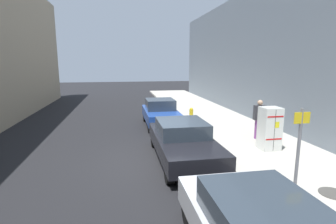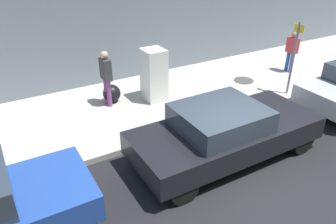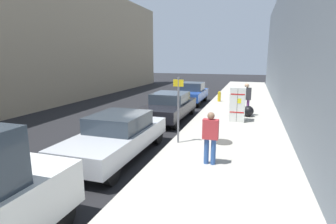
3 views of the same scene
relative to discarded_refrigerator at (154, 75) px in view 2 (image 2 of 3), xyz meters
The scene contains 9 objects.
ground_plane 4.38m from the discarded_refrigerator, ahead, with size 80.00×80.00×0.00m, color black.
sidewalk_slab 0.89m from the discarded_refrigerator, ahead, with size 4.19×44.00×0.16m, color #B2ADA0.
discarded_refrigerator is the anchor object (origin of this frame).
manhole_cover 3.60m from the discarded_refrigerator, 85.36° to the left, with size 0.70×0.70×0.02m, color #47443F.
street_sign_post 4.43m from the discarded_refrigerator, 65.74° to the left, with size 0.36×0.07×2.34m.
trash_bag 1.44m from the discarded_refrigerator, 111.99° to the right, with size 0.55×0.55×0.55m, color black.
pedestrian_walking_far 1.46m from the discarded_refrigerator, 103.94° to the right, with size 0.49×0.23×1.70m.
pedestrian_standing_near 5.62m from the discarded_refrigerator, 85.67° to the left, with size 0.44×0.22×1.51m.
parked_sedan_dark 3.41m from the discarded_refrigerator, ahead, with size 1.89×4.59×1.38m.
Camera 2 is at (4.12, -4.35, 4.72)m, focal length 35.00 mm.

